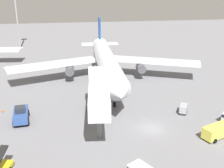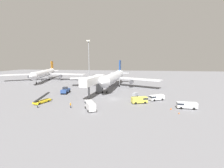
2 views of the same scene
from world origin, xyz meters
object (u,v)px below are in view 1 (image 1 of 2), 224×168
jet_bridge (98,90)px  pushback_tug (21,114)px  service_van_near_right (218,130)px  safety_cone_charlie (3,110)px  airplane_at_gate (106,60)px  baggage_cart_far_center (183,109)px

jet_bridge → pushback_tug: jet_bridge is taller
service_van_near_right → safety_cone_charlie: size_ratio=8.95×
jet_bridge → service_van_near_right: bearing=-26.1°
jet_bridge → pushback_tug: size_ratio=3.08×
pushback_tug → safety_cone_charlie: pushback_tug is taller
pushback_tug → jet_bridge: bearing=-11.2°
airplane_at_gate → service_van_near_right: bearing=-67.4°
service_van_near_right → baggage_cart_far_center: bearing=99.8°
airplane_at_gate → jet_bridge: size_ratio=2.68×
airplane_at_gate → safety_cone_charlie: airplane_at_gate is taller
service_van_near_right → pushback_tug: bearing=160.0°
service_van_near_right → airplane_at_gate: bearing=112.6°
airplane_at_gate → jet_bridge: (-4.65, -21.37, 0.63)m
jet_bridge → pushback_tug: bearing=168.8°
pushback_tug → service_van_near_right: pushback_tug is taller
airplane_at_gate → pushback_tug: 26.07m
airplane_at_gate → jet_bridge: bearing=-102.3°
pushback_tug → service_van_near_right: size_ratio=1.08×
airplane_at_gate → safety_cone_charlie: (-21.51, -14.34, -4.80)m
pushback_tug → safety_cone_charlie: 5.99m
airplane_at_gate → service_van_near_right: size_ratio=8.90×
safety_cone_charlie → service_van_near_right: bearing=-24.4°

